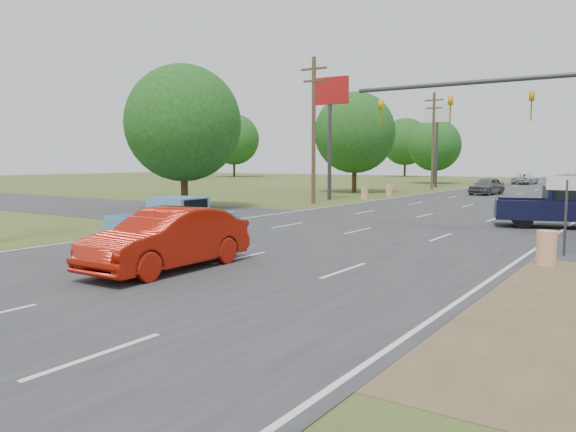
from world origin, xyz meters
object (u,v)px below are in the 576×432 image
Objects in this scene: red_convertible at (168,240)px; blue_pickup at (179,220)px; distant_car_white at (525,179)px; navy_pickup at (566,207)px; distant_car_grey at (487,186)px.

red_convertible is 5.33m from blue_pickup.
red_convertible is at bearing 96.97° from distant_car_white.
red_convertible is 64.54m from distant_car_white.
navy_pickup reaches higher than red_convertible.
blue_pickup is 16.89m from navy_pickup.
distant_car_white is (-10.94, 47.80, -0.26)m from navy_pickup.
navy_pickup is 1.23× the size of distant_car_white.
distant_car_grey is (-9.26, 22.89, -0.18)m from navy_pickup.
distant_car_grey is (-1.63, 39.55, -0.08)m from red_convertible.
distant_car_grey is 0.92× the size of distant_car_white.
blue_pickup is at bearing 130.64° from red_convertible.
red_convertible reaches higher than distant_car_grey.
navy_pickup is at bearing 106.93° from distant_car_white.
blue_pickup is 1.04× the size of distant_car_white.
red_convertible is at bearing -48.52° from blue_pickup.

